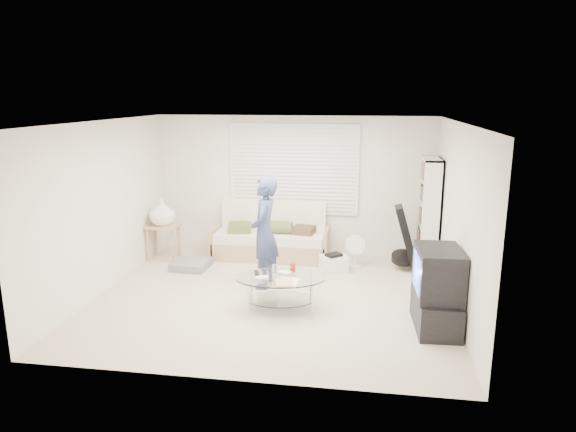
% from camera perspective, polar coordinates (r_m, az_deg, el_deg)
% --- Properties ---
extents(ground, '(5.00, 5.00, 0.00)m').
position_cam_1_polar(ground, '(7.52, -1.76, -9.00)').
color(ground, '#B5A98D').
rests_on(ground, ground).
extents(room_shell, '(5.02, 4.52, 2.51)m').
position_cam_1_polar(room_shell, '(7.53, -1.20, 3.96)').
color(room_shell, white).
rests_on(room_shell, ground).
extents(window_blinds, '(2.32, 0.08, 1.62)m').
position_cam_1_polar(window_blinds, '(9.22, 0.63, 5.19)').
color(window_blinds, silver).
rests_on(window_blinds, ground).
extents(futon_sofa, '(2.05, 0.83, 1.00)m').
position_cam_1_polar(futon_sofa, '(9.21, -1.90, -2.59)').
color(futon_sofa, tan).
rests_on(futon_sofa, ground).
extents(grey_floor_pillow, '(0.60, 0.60, 0.13)m').
position_cam_1_polar(grey_floor_pillow, '(8.83, -10.70, -5.32)').
color(grey_floor_pillow, slate).
rests_on(grey_floor_pillow, ground).
extents(side_table, '(0.55, 0.44, 1.09)m').
position_cam_1_polar(side_table, '(9.23, -13.81, 0.13)').
color(side_table, tan).
rests_on(side_table, ground).
extents(bookshelf, '(0.29, 0.78, 1.86)m').
position_cam_1_polar(bookshelf, '(8.78, 15.30, 0.19)').
color(bookshelf, white).
rests_on(bookshelf, ground).
extents(guitar_case, '(0.45, 0.40, 1.06)m').
position_cam_1_polar(guitar_case, '(8.72, 12.96, -2.83)').
color(guitar_case, black).
rests_on(guitar_case, ground).
extents(floor_fan, '(0.35, 0.23, 0.57)m').
position_cam_1_polar(floor_fan, '(8.76, 7.50, -3.55)').
color(floor_fan, white).
rests_on(floor_fan, ground).
extents(storage_bin, '(0.51, 0.42, 0.31)m').
position_cam_1_polar(storage_bin, '(8.53, 5.09, -5.28)').
color(storage_bin, white).
rests_on(storage_bin, ground).
extents(tv_unit, '(0.56, 0.97, 1.03)m').
position_cam_1_polar(tv_unit, '(6.67, 16.21, -7.90)').
color(tv_unit, black).
rests_on(tv_unit, ground).
extents(coffee_table, '(1.32, 0.94, 0.57)m').
position_cam_1_polar(coffee_table, '(7.01, -0.85, -7.49)').
color(coffee_table, silver).
rests_on(coffee_table, ground).
extents(standing_person, '(0.42, 0.62, 1.69)m').
position_cam_1_polar(standing_person, '(7.69, -2.64, -1.86)').
color(standing_person, navy).
rests_on(standing_person, ground).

